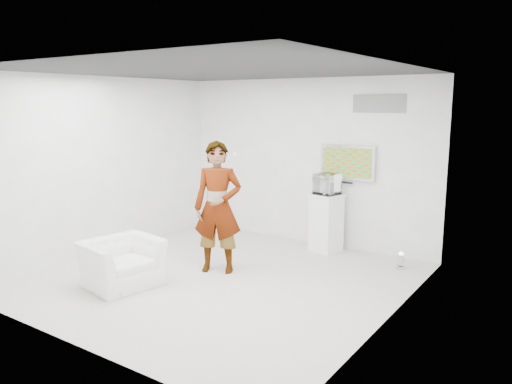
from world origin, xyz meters
TOP-DOWN VIEW (x-y plane):
  - room at (0.00, 0.00)m, footprint 5.01×5.01m
  - tv at (0.85, 2.45)m, footprint 1.00×0.08m
  - logo_decal at (1.35, 2.49)m, footprint 0.90×0.02m
  - person at (-0.28, 0.26)m, footprint 0.87×0.75m
  - armchair at (-1.04, -0.99)m, footprint 1.06×1.16m
  - pedestal at (0.61, 2.16)m, footprint 0.58×0.58m
  - floor_uplight at (2.03, 1.93)m, footprint 0.21×0.21m
  - vitrine at (0.61, 2.16)m, footprint 0.43×0.43m
  - console at (0.61, 2.16)m, footprint 0.08×0.17m
  - wii_remote at (-0.12, 0.50)m, footprint 0.09×0.13m

SIDE VIEW (x-z plane):
  - floor_uplight at x=2.03m, z-range 0.00..0.26m
  - armchair at x=-1.04m, z-range 0.00..0.66m
  - pedestal at x=0.61m, z-range 0.00..1.01m
  - person at x=-0.28m, z-range 0.00..2.01m
  - console at x=0.61m, z-range 1.01..1.23m
  - vitrine at x=0.61m, z-range 1.01..1.37m
  - room at x=0.00m, z-range 0.00..3.00m
  - tv at x=0.85m, z-range 1.25..1.85m
  - wii_remote at x=-0.12m, z-range 1.79..1.82m
  - logo_decal at x=1.35m, z-range 2.40..2.70m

